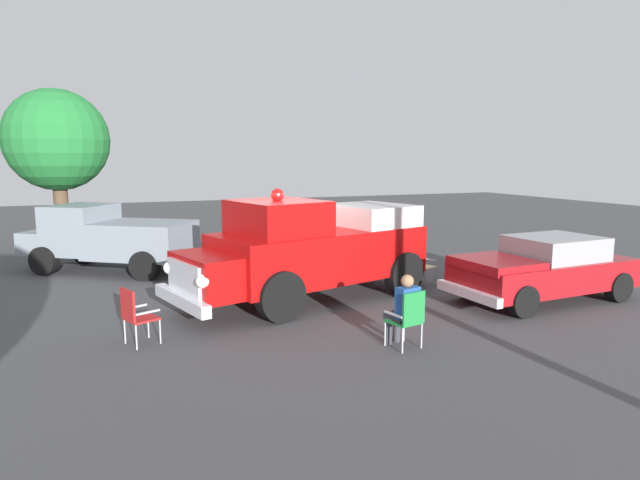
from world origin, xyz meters
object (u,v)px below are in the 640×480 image
object	(u,v)px
lawn_chair_spare	(135,312)
vintage_fire_truck	(312,248)
spectator_seated	(403,308)
lawn_chair_by_car	(420,261)
oak_tree_right	(57,141)
spectator_standing	(372,234)
parked_pickup	(109,237)
classic_hot_rod	(543,268)
lawn_chair_near_truck	(409,316)

from	to	relation	value
lawn_chair_spare	vintage_fire_truck	bearing A→B (deg)	-156.37
spectator_seated	lawn_chair_by_car	bearing A→B (deg)	-125.73
spectator_seated	oak_tree_right	distance (m)	13.66
lawn_chair_by_car	spectator_standing	bearing A→B (deg)	-87.37
vintage_fire_truck	parked_pickup	xyz separation A→B (m)	(4.27, -5.12, -0.21)
classic_hot_rod	parked_pickup	distance (m)	11.59
classic_hot_rod	lawn_chair_spare	bearing A→B (deg)	-2.05
vintage_fire_truck	classic_hot_rod	distance (m)	5.28
lawn_chair_by_car	oak_tree_right	size ratio (longest dim) A/B	0.19
classic_hot_rod	lawn_chair_spare	xyz separation A→B (m)	(8.80, -0.31, -0.16)
lawn_chair_near_truck	spectator_standing	distance (m)	7.15
lawn_chair_spare	lawn_chair_by_car	bearing A→B (deg)	-163.07
lawn_chair_spare	lawn_chair_near_truck	bearing A→B (deg)	155.84
classic_hot_rod	lawn_chair_near_truck	distance (m)	4.78
spectator_standing	vintage_fire_truck	bearing A→B (deg)	43.95
vintage_fire_truck	spectator_seated	distance (m)	3.58
classic_hot_rod	spectator_standing	size ratio (longest dim) A/B	2.66
lawn_chair_by_car	vintage_fire_truck	bearing A→B (deg)	7.89
vintage_fire_truck	lawn_chair_near_truck	distance (m)	3.72
oak_tree_right	lawn_chair_spare	bearing A→B (deg)	99.62
spectator_seated	spectator_standing	xyz separation A→B (m)	(-2.74, -6.48, 0.27)
classic_hot_rod	vintage_fire_truck	bearing A→B (deg)	-22.85
spectator_seated	oak_tree_right	bearing A→B (deg)	-63.31
lawn_chair_near_truck	spectator_standing	world-z (taller)	spectator_standing
parked_pickup	oak_tree_right	xyz separation A→B (m)	(1.39, -3.25, 2.79)
vintage_fire_truck	lawn_chair_by_car	xyz separation A→B (m)	(-3.17, -0.44, -0.61)
lawn_chair_near_truck	lawn_chair_by_car	world-z (taller)	same
spectator_seated	oak_tree_right	size ratio (longest dim) A/B	0.24
lawn_chair_near_truck	oak_tree_right	bearing A→B (deg)	-63.44
lawn_chair_near_truck	classic_hot_rod	bearing A→B (deg)	-160.27
lawn_chair_spare	spectator_seated	distance (m)	4.63
vintage_fire_truck	oak_tree_right	xyz separation A→B (m)	(5.66, -8.36, 2.58)
classic_hot_rod	lawn_chair_by_car	xyz separation A→B (m)	(1.68, -2.48, -0.16)
classic_hot_rod	spectator_standing	world-z (taller)	spectator_standing
spectator_standing	lawn_chair_near_truck	bearing A→B (deg)	67.69
spectator_standing	oak_tree_right	bearing A→B (deg)	-31.85
lawn_chair_by_car	oak_tree_right	xyz separation A→B (m)	(8.83, -7.92, 3.18)
parked_pickup	spectator_seated	size ratio (longest dim) A/B	3.86
parked_pickup	lawn_chair_spare	distance (m)	6.86
vintage_fire_truck	lawn_chair_by_car	bearing A→B (deg)	-172.11
parked_pickup	spectator_standing	xyz separation A→B (m)	(-7.32, 2.17, -0.02)
lawn_chair_by_car	parked_pickup	bearing A→B (deg)	-32.16
classic_hot_rod	parked_pickup	size ratio (longest dim) A/B	0.89
vintage_fire_truck	parked_pickup	size ratio (longest dim) A/B	1.27
oak_tree_right	spectator_standing	bearing A→B (deg)	148.15
vintage_fire_truck	spectator_standing	size ratio (longest dim) A/B	3.77
classic_hot_rod	spectator_seated	world-z (taller)	classic_hot_rod
classic_hot_rod	lawn_chair_spare	world-z (taller)	classic_hot_rod
spectator_standing	classic_hot_rod	bearing A→B (deg)	109.75
spectator_seated	spectator_standing	size ratio (longest dim) A/B	0.77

